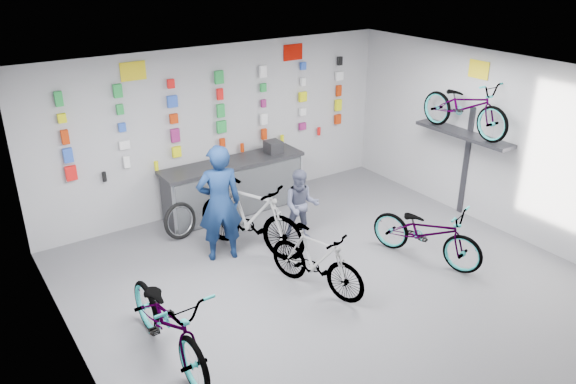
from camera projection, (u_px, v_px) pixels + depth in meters
floor at (359, 303)px, 7.80m from camera, size 8.00×8.00×0.00m
ceiling at (372, 90)px, 6.59m from camera, size 8.00×8.00×0.00m
wall_back at (220, 128)px, 10.23m from camera, size 7.00×0.00×7.00m
wall_left at (89, 292)px, 5.40m from camera, size 0.00×8.00×8.00m
wall_right at (531, 154)px, 8.98m from camera, size 0.00×8.00×8.00m
counter at (234, 188)px, 10.29m from camera, size 2.70×0.66×1.00m
merch_wall at (218, 115)px, 10.03m from camera, size 5.57×0.08×1.56m
wall_bracket at (464, 138)px, 9.82m from camera, size 0.39×1.90×2.00m
sign_left at (133, 71)px, 8.96m from camera, size 0.42×0.02×0.30m
sign_right at (293, 52)px, 10.54m from camera, size 0.42×0.02×0.30m
sign_side at (479, 70)px, 9.42m from camera, size 0.02×0.40×0.30m
bike_left at (168, 320)px, 6.58m from camera, size 0.76×2.05×1.06m
bike_center at (316, 260)px, 7.93m from camera, size 0.92×1.68×0.97m
bike_right at (427, 232)px, 8.71m from camera, size 1.18×1.94×0.96m
bike_service at (251, 217)px, 8.92m from camera, size 1.35×2.07×1.21m
bike_wall at (465, 106)px, 9.54m from camera, size 0.63×1.80×0.95m
clerk at (220, 203)px, 8.58m from camera, size 0.78×0.62×1.88m
customer at (301, 206)px, 9.26m from camera, size 0.76×0.72×1.24m
spare_wheel at (180, 221)px, 9.44m from camera, size 0.66×0.32×0.63m
register at (273, 147)px, 10.49m from camera, size 0.28×0.30×0.22m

